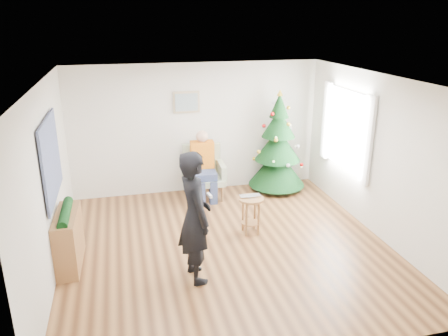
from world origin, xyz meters
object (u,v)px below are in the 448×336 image
object	(u,v)px
stool	(251,215)
armchair	(204,179)
standing_man	(195,217)
console	(69,240)
christmas_tree	(278,146)

from	to	relation	value
stool	armchair	size ratio (longest dim) A/B	0.61
standing_man	console	distance (m)	1.94
christmas_tree	standing_man	distance (m)	3.60
christmas_tree	stool	distance (m)	2.16
armchair	christmas_tree	bearing A→B (deg)	4.69
christmas_tree	console	bearing A→B (deg)	-152.16
christmas_tree	console	world-z (taller)	christmas_tree
christmas_tree	stool	size ratio (longest dim) A/B	3.31
christmas_tree	armchair	distance (m)	1.65
armchair	stool	bearing A→B (deg)	-72.07
armchair	standing_man	distance (m)	2.91
stool	standing_man	distance (m)	1.67
armchair	console	world-z (taller)	armchair
armchair	standing_man	bearing A→B (deg)	-100.52
christmas_tree	armchair	xyz separation A→B (m)	(-1.56, -0.05, -0.55)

